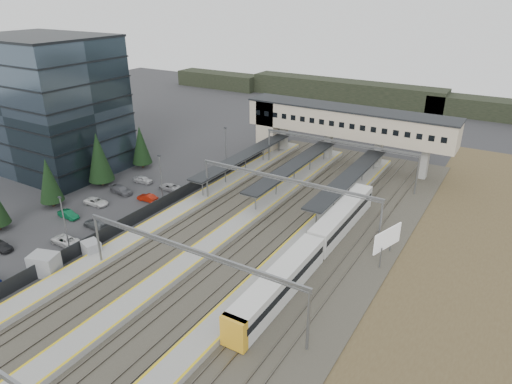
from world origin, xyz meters
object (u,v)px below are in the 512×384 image
Objects in this scene: footbridge at (333,123)px; billboard at (387,240)px; relay_cabin_near at (45,264)px; office_building at (49,105)px; relay_cabin_far at (92,249)px; train at (314,248)px.

footbridge is 7.74× the size of billboard.
relay_cabin_near is 41.93m from billboard.
footbridge is at bearing 34.47° from office_building.
office_building is 53.18m from footbridge.
relay_cabin_far is at bearing -150.43° from billboard.
relay_cabin_far is at bearing -151.43° from train.
billboard is at bearing 32.67° from train.
office_building is 39.89m from relay_cabin_near.
relay_cabin_near is at bearing -144.81° from billboard.
footbridge is (43.70, 30.00, -4.26)m from office_building.
office_building reaches higher than footbridge.
billboard reaches higher than relay_cabin_near.
relay_cabin_far is 28.37m from train.
relay_cabin_far is 51.03m from footbridge.
office_building is 57.19m from train.
relay_cabin_far is (31.10, -18.97, -11.15)m from office_building.
train is at bearing 28.57° from relay_cabin_far.
office_building is 0.65× the size of train.
billboard is at bearing 29.57° from relay_cabin_far.
footbridge reaches higher than relay_cabin_far.
footbridge is (14.24, 54.61, 6.60)m from relay_cabin_near.
billboard is at bearing -56.72° from footbridge.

